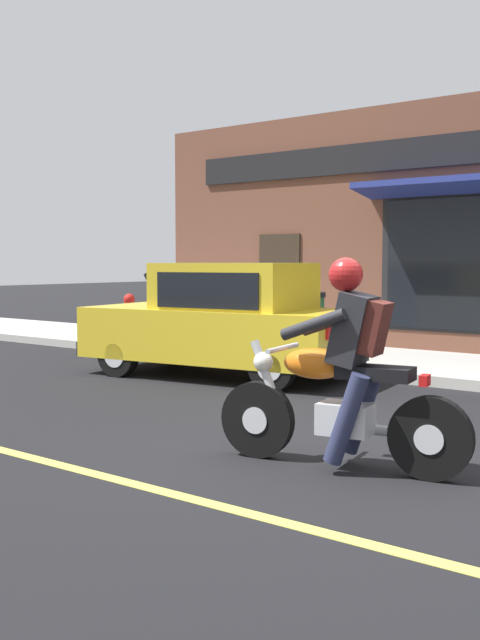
# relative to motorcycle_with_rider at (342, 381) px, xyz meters

# --- Properties ---
(ground_plane) EXTENTS (80.00, 80.00, 0.00)m
(ground_plane) POSITION_rel_motorcycle_with_rider_xyz_m (0.53, 0.12, -0.68)
(ground_plane) COLOR black
(sidewalk_curb) EXTENTS (2.60, 22.00, 0.14)m
(sidewalk_curb) POSITION_rel_motorcycle_with_rider_xyz_m (5.26, 3.12, -0.61)
(sidewalk_curb) COLOR #ADAAA3
(sidewalk_curb) RESTS_ON ground
(storefront_building) EXTENTS (1.25, 11.70, 4.20)m
(storefront_building) POSITION_rel_motorcycle_with_rider_xyz_m (6.79, 1.83, 1.43)
(storefront_building) COLOR brown
(storefront_building) RESTS_ON ground
(motorcycle_with_rider) EXTENTS (0.68, 2.01, 1.62)m
(motorcycle_with_rider) POSITION_rel_motorcycle_with_rider_xyz_m (0.00, 0.00, 0.00)
(motorcycle_with_rider) COLOR black
(motorcycle_with_rider) RESTS_ON ground
(car_hatchback) EXTENTS (2.14, 3.97, 1.57)m
(car_hatchback) POSITION_rel_motorcycle_with_rider_xyz_m (3.03, 3.62, 0.09)
(car_hatchback) COLOR black
(car_hatchback) RESTS_ON ground
(trash_bin) EXTENTS (0.56, 0.56, 0.98)m
(trash_bin) POSITION_rel_motorcycle_with_rider_xyz_m (4.82, 3.39, -0.04)
(trash_bin) COLOR #23512D
(trash_bin) RESTS_ON sidewalk_curb
(fire_hydrant) EXTENTS (0.36, 0.24, 0.88)m
(fire_hydrant) POSITION_rel_motorcycle_with_rider_xyz_m (4.37, 6.86, -0.11)
(fire_hydrant) COLOR red
(fire_hydrant) RESTS_ON sidewalk_curb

